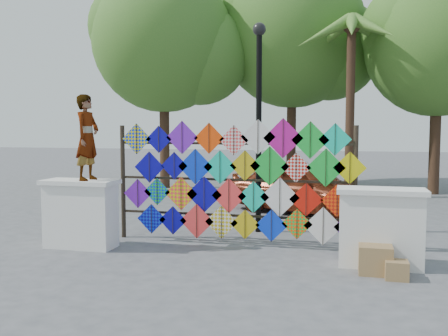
{
  "coord_description": "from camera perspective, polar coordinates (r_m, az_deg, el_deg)",
  "views": [
    {
      "loc": [
        2.16,
        -8.55,
        2.27
      ],
      "look_at": [
        -0.12,
        0.6,
        1.49
      ],
      "focal_mm": 40.0,
      "sensor_mm": 36.0,
      "label": 1
    }
  ],
  "objects": [
    {
      "name": "parapet_right",
      "position": [
        8.52,
        17.46,
        -6.46
      ],
      "size": [
        1.4,
        0.65,
        1.28
      ],
      "color": "white",
      "rests_on": "ground"
    },
    {
      "name": "tree_mid",
      "position": [
        19.99,
        8.14,
        14.76
      ],
      "size": [
        6.3,
        5.6,
        8.61
      ],
      "color": "#41281B",
      "rests_on": "ground"
    },
    {
      "name": "parapet_left",
      "position": [
        9.79,
        -16.06,
        -4.98
      ],
      "size": [
        1.4,
        0.65,
        1.28
      ],
      "color": "white",
      "rests_on": "ground"
    },
    {
      "name": "vendor_woman",
      "position": [
        9.58,
        -15.36,
        3.38
      ],
      "size": [
        0.42,
        0.6,
        1.59
      ],
      "primitive_type": "imported",
      "rotation": [
        0.0,
        0.0,
        1.5
      ],
      "color": "#99999E",
      "rests_on": "parapet_left"
    },
    {
      "name": "tree_west",
      "position": [
        19.02,
        -6.6,
        14.1
      ],
      "size": [
        5.85,
        5.2,
        8.01
      ],
      "color": "#41281B",
      "rests_on": "ground"
    },
    {
      "name": "kite_rack",
      "position": [
        9.55,
        1.62,
        -1.56
      ],
      "size": [
        4.94,
        0.24,
        2.44
      ],
      "color": "black",
      "rests_on": "ground"
    },
    {
      "name": "sedan",
      "position": [
        13.27,
        9.13,
        -2.18
      ],
      "size": [
        4.36,
        3.17,
        1.38
      ],
      "primitive_type": "imported",
      "rotation": [
        0.0,
        0.0,
        1.14
      ],
      "color": "#632411",
      "rests_on": "ground"
    },
    {
      "name": "cardboard_box_far",
      "position": [
        8.01,
        19.12,
        -10.95
      ],
      "size": [
        0.33,
        0.31,
        0.28
      ],
      "primitive_type": "cube",
      "color": "olive",
      "rests_on": "ground"
    },
    {
      "name": "tree_east",
      "position": [
        18.51,
        23.55,
        12.77
      ],
      "size": [
        5.4,
        4.8,
        7.42
      ],
      "color": "#41281B",
      "rests_on": "ground"
    },
    {
      "name": "cardboard_box_near",
      "position": [
        8.18,
        16.9,
        -9.96
      ],
      "size": [
        0.5,
        0.45,
        0.45
      ],
      "primitive_type": "cube",
      "color": "olive",
      "rests_on": "ground"
    },
    {
      "name": "palm_tree",
      "position": [
        16.76,
        14.36,
        13.78
      ],
      "size": [
        3.62,
        3.62,
        5.83
      ],
      "color": "#41281B",
      "rests_on": "ground"
    },
    {
      "name": "ground",
      "position": [
        9.1,
        -0.2,
        -9.72
      ],
      "size": [
        80.0,
        80.0,
        0.0
      ],
      "primitive_type": "plane",
      "color": "slate",
      "rests_on": "ground"
    },
    {
      "name": "lamppost",
      "position": [
        10.72,
        4.01,
        6.96
      ],
      "size": [
        0.28,
        0.28,
        4.46
      ],
      "color": "black",
      "rests_on": "ground"
    }
  ]
}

